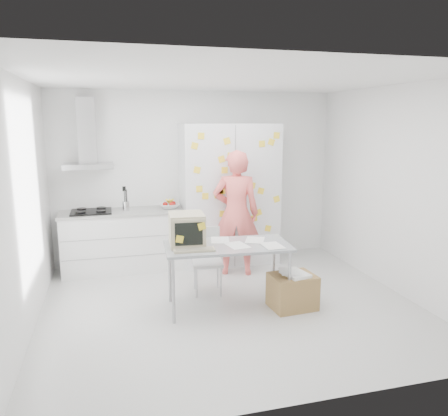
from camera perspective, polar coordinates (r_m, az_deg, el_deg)
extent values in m
cube|color=silver|center=(5.53, 0.84, -12.67)|extent=(4.50, 4.00, 0.02)
cube|color=white|center=(7.06, -3.54, 4.04)|extent=(4.50, 0.02, 2.70)
cube|color=white|center=(5.02, -24.67, 0.09)|extent=(0.02, 4.00, 2.70)
cube|color=white|center=(6.13, 21.59, 2.18)|extent=(0.02, 4.00, 2.70)
cube|color=white|center=(5.08, 0.93, 16.54)|extent=(4.50, 4.00, 0.02)
cube|color=white|center=(6.81, -12.92, -4.31)|extent=(1.80, 0.60, 0.88)
cube|color=gray|center=(6.48, -12.87, -3.82)|extent=(1.76, 0.01, 0.01)
cube|color=gray|center=(6.55, -12.76, -6.19)|extent=(1.76, 0.01, 0.01)
cube|color=#9E9E99|center=(6.70, -13.09, -0.52)|extent=(1.84, 0.63, 0.04)
cube|color=black|center=(6.70, -16.95, -0.50)|extent=(0.58, 0.50, 0.03)
cylinder|color=black|center=(6.58, -18.21, -0.51)|extent=(0.14, 0.14, 0.02)
cylinder|color=black|center=(6.57, -15.77, -0.39)|extent=(0.14, 0.14, 0.02)
cylinder|color=black|center=(6.82, -18.10, -0.11)|extent=(0.14, 0.14, 0.02)
cylinder|color=black|center=(6.81, -15.75, 0.00)|extent=(0.14, 0.14, 0.02)
cylinder|color=silver|center=(6.68, -12.70, 0.26)|extent=(0.10, 0.10, 0.14)
cylinder|color=black|center=(6.68, -12.86, 1.11)|extent=(0.01, 0.01, 0.30)
cylinder|color=black|center=(6.66, -12.57, 1.09)|extent=(0.01, 0.01, 0.30)
cylinder|color=black|center=(6.69, -12.70, 1.13)|extent=(0.01, 0.01, 0.30)
cube|color=black|center=(6.65, -12.92, 2.47)|extent=(0.05, 0.01, 0.07)
imported|color=white|center=(6.74, -7.16, 0.27)|extent=(0.31, 0.31, 0.08)
sphere|color=#B2140F|center=(6.75, -7.70, 0.50)|extent=(0.08, 0.08, 0.08)
sphere|color=#B2140F|center=(6.69, -6.86, 0.43)|extent=(0.08, 0.08, 0.08)
sphere|color=#B2140F|center=(6.79, -6.63, 0.58)|extent=(0.08, 0.08, 0.08)
cylinder|color=yellow|center=(6.75, -7.37, 0.89)|extent=(0.09, 0.17, 0.10)
cylinder|color=yellow|center=(6.75, -7.16, 0.90)|extent=(0.04, 0.17, 0.10)
cylinder|color=yellow|center=(6.75, -6.95, 0.91)|extent=(0.08, 0.17, 0.10)
cube|color=silver|center=(6.65, -17.26, 5.29)|extent=(0.70, 0.48, 0.07)
cube|color=silver|center=(6.74, -17.48, 9.62)|extent=(0.26, 0.24, 0.95)
cube|color=silver|center=(6.88, 0.70, 1.78)|extent=(1.50, 0.65, 2.20)
cube|color=slate|center=(6.57, 1.47, 1.32)|extent=(0.01, 0.01, 2.16)
cube|color=silver|center=(6.54, 0.99, 1.28)|extent=(0.02, 0.02, 0.30)
cube|color=silver|center=(6.58, 2.00, 1.33)|extent=(0.02, 0.02, 0.30)
cube|color=yellow|center=(6.61, 4.99, 8.36)|extent=(0.10, 0.00, 0.10)
cube|color=yellow|center=(6.66, 6.21, 8.56)|extent=(0.12, 0.00, 0.12)
cube|color=yellow|center=(6.79, 6.89, 1.17)|extent=(0.12, 0.00, 0.12)
cube|color=yellow|center=(6.49, -0.50, 2.20)|extent=(0.10, 0.00, 0.10)
cube|color=yellow|center=(6.53, 1.58, 3.52)|extent=(0.12, 0.00, 0.12)
cube|color=yellow|center=(6.73, 4.53, -0.58)|extent=(0.12, 0.00, 0.12)
cube|color=yellow|center=(6.56, -0.19, -0.75)|extent=(0.10, 0.00, 0.10)
cube|color=yellow|center=(6.44, 0.39, 8.74)|extent=(0.12, 0.00, 0.12)
cube|color=yellow|center=(6.65, 2.22, -1.11)|extent=(0.12, 0.00, 0.12)
cube|color=yellow|center=(6.68, 4.85, 2.24)|extent=(0.12, 0.00, 0.12)
cube|color=yellow|center=(6.68, 3.84, 0.08)|extent=(0.10, 0.00, 0.10)
cube|color=yellow|center=(6.44, -0.32, 6.40)|extent=(0.12, 0.00, 0.12)
cube|color=yellow|center=(6.45, -2.46, 1.56)|extent=(0.10, 0.00, 0.10)
cube|color=yellow|center=(6.41, -3.25, 2.51)|extent=(0.10, 0.00, 0.10)
cube|color=yellow|center=(6.34, -3.86, 8.10)|extent=(0.11, 0.00, 0.11)
cube|color=yellow|center=(6.66, 0.88, -3.06)|extent=(0.10, 0.00, 0.10)
cube|color=yellow|center=(6.50, -0.20, 2.27)|extent=(0.11, 0.00, 0.11)
cube|color=yellow|center=(6.84, 5.77, -2.66)|extent=(0.11, 0.00, 0.11)
cube|color=yellow|center=(6.68, 6.89, 9.40)|extent=(0.10, 0.00, 0.10)
cube|color=yellow|center=(6.46, 0.07, 4.97)|extent=(0.10, 0.00, 0.10)
cube|color=yellow|center=(6.49, -0.92, 1.74)|extent=(0.11, 0.00, 0.11)
cube|color=yellow|center=(6.75, 2.92, -3.49)|extent=(0.10, 0.00, 0.10)
cube|color=yellow|center=(6.35, -3.01, 9.38)|extent=(0.10, 0.00, 0.10)
cube|color=yellow|center=(6.37, -3.54, 4.99)|extent=(0.12, 0.00, 0.12)
cube|color=yellow|center=(6.72, 3.96, -1.35)|extent=(0.11, 0.00, 0.11)
cube|color=yellow|center=(6.47, 0.85, 6.83)|extent=(0.11, 0.00, 0.11)
cube|color=yellow|center=(6.62, 3.70, 2.97)|extent=(0.11, 0.00, 0.11)
cube|color=yellow|center=(6.63, 1.62, -1.24)|extent=(0.11, 0.00, 0.11)
imported|color=#F2635E|center=(6.36, 1.58, -0.69)|extent=(0.77, 0.62, 1.84)
cube|color=gray|center=(5.20, 0.47, -4.96)|extent=(1.52, 0.84, 0.03)
cylinder|color=#9F9FA4|center=(4.96, -6.63, -10.76)|extent=(0.04, 0.04, 0.76)
cylinder|color=#9F9FA4|center=(5.22, 8.52, -9.67)|extent=(0.04, 0.04, 0.76)
cylinder|color=#9F9FA4|center=(5.53, -7.11, -8.41)|extent=(0.04, 0.04, 0.76)
cylinder|color=#9F9FA4|center=(5.77, 6.51, -7.57)|extent=(0.04, 0.04, 0.76)
cube|color=tan|center=(5.16, -4.89, -2.77)|extent=(0.43, 0.45, 0.38)
cube|color=tan|center=(4.95, -4.62, -3.38)|extent=(0.38, 0.05, 0.34)
cube|color=black|center=(4.94, -4.61, -3.41)|extent=(0.32, 0.03, 0.26)
cube|color=yellow|center=(4.94, -5.81, -4.08)|extent=(0.10, 0.01, 0.10)
cube|color=yellow|center=(4.93, -2.91, -2.41)|extent=(0.10, 0.01, 0.10)
cube|color=tan|center=(4.95, -3.91, -5.49)|extent=(0.47, 0.19, 0.03)
cube|color=gray|center=(4.95, -3.91, -5.32)|extent=(0.43, 0.15, 0.01)
cube|color=silver|center=(5.17, 1.73, -4.88)|extent=(0.27, 0.35, 0.00)
cube|color=silver|center=(5.40, 4.06, -4.19)|extent=(0.33, 0.38, 0.00)
cube|color=silver|center=(5.17, 6.34, -4.90)|extent=(0.23, 0.32, 0.00)
cube|color=silver|center=(5.39, -0.52, -4.20)|extent=(0.28, 0.35, 0.00)
cube|color=#BBBBB8|center=(5.76, -2.19, -7.14)|extent=(0.43, 0.43, 0.04)
cube|color=#BBBBB8|center=(5.86, -2.38, -4.47)|extent=(0.37, 0.07, 0.42)
cylinder|color=#B6B6BB|center=(5.68, -3.60, -9.77)|extent=(0.03, 0.03, 0.40)
cylinder|color=#B6B6BB|center=(5.71, -0.42, -9.63)|extent=(0.03, 0.03, 0.40)
cylinder|color=#B6B6BB|center=(5.97, -3.84, -8.70)|extent=(0.03, 0.03, 0.40)
cylinder|color=#B6B6BB|center=(6.00, -0.82, -8.58)|extent=(0.03, 0.03, 0.40)
cube|color=olive|center=(5.45, 8.93, -10.70)|extent=(0.55, 0.46, 0.42)
cube|color=white|center=(5.36, 9.30, -8.48)|extent=(0.31, 0.38, 0.04)
cube|color=white|center=(5.38, 8.50, -8.15)|extent=(0.28, 0.35, 0.00)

